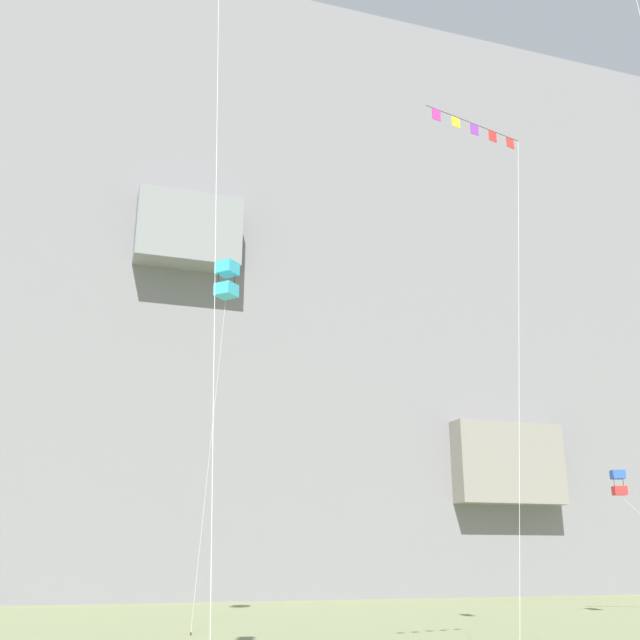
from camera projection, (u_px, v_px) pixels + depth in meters
name	position (u px, v px, depth m)	size (l,w,h in m)	color
cliff_face	(170.00, 288.00, 74.52)	(180.00, 25.05, 58.46)	gray
kite_banner_high_right	(480.00, 168.00, 24.78)	(4.15, 2.94, 17.58)	black
kite_box_low_left	(227.00, 280.00, 42.28)	(2.45, 4.77, 19.49)	#38B2D1
kite_box_far_left	(619.00, 483.00, 44.95)	(3.52, 5.69, 8.36)	blue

